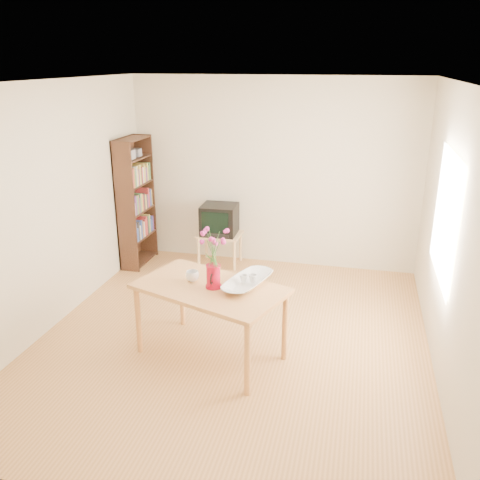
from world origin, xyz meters
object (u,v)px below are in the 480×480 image
(pitcher, at_px, (213,277))
(mug, at_px, (192,276))
(bowl, at_px, (248,265))
(television, at_px, (220,219))
(table, at_px, (210,294))

(pitcher, xyz_separation_m, mug, (-0.24, 0.09, -0.05))
(bowl, bearing_deg, mug, -177.43)
(pitcher, xyz_separation_m, television, (-0.61, 2.36, -0.18))
(mug, distance_m, television, 2.30)
(table, height_order, pitcher, pitcher)
(television, bearing_deg, bowl, -69.70)
(television, bearing_deg, table, -78.27)
(mug, distance_m, bowl, 0.57)
(table, height_order, mug, mug)
(mug, bearing_deg, television, -67.85)
(table, distance_m, pitcher, 0.19)
(table, xyz_separation_m, bowl, (0.34, 0.11, 0.29))
(pitcher, relative_size, television, 0.47)
(pitcher, height_order, television, pitcher)
(table, relative_size, mug, 12.21)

